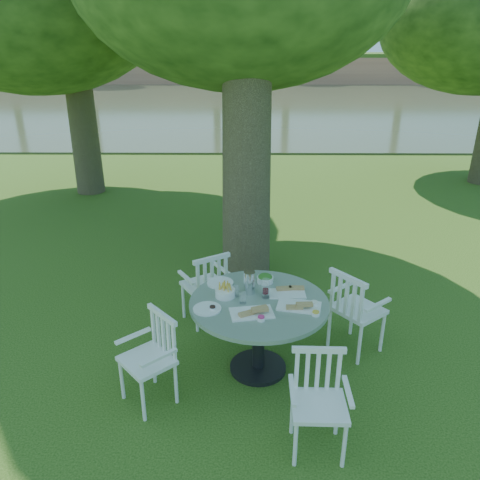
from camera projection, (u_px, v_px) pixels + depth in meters
name	position (u px, v px, depth m)	size (l,w,h in m)	color
ground	(240.00, 310.00, 5.73)	(140.00, 140.00, 0.00)	#1F3F0D
table	(259.00, 316.00, 4.46)	(1.32, 1.32, 0.78)	black
chair_ne	(352.00, 307.00, 4.76)	(0.63, 0.64, 0.92)	white
chair_nw	(208.00, 283.00, 5.28)	(0.60, 0.59, 0.89)	white
chair_sw	(155.00, 351.00, 4.14)	(0.58, 0.58, 0.85)	white
chair_se	(318.00, 392.00, 3.65)	(0.43, 0.40, 0.84)	white
tableware	(252.00, 293.00, 4.45)	(1.19, 0.86, 0.22)	white
river	(244.00, 103.00, 27.00)	(100.00, 28.00, 0.12)	#343D24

